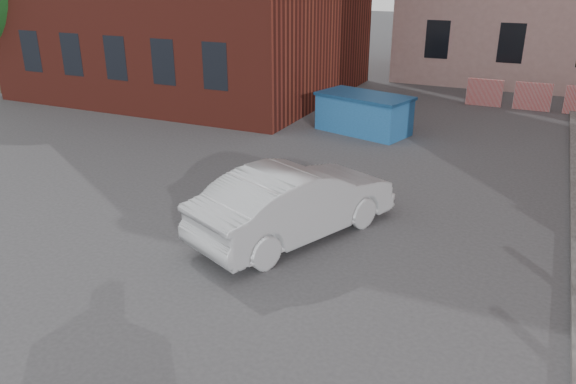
% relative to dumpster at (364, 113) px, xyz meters
% --- Properties ---
extents(ground, '(120.00, 120.00, 0.00)m').
position_rel_dumpster_xyz_m(ground, '(0.52, -9.52, -0.61)').
color(ground, '#38383A').
rests_on(ground, ground).
extents(barriers, '(4.70, 0.18, 1.00)m').
position_rel_dumpster_xyz_m(barriers, '(4.72, 5.48, -0.11)').
color(barriers, red).
rests_on(barriers, ground).
extents(dumpster, '(3.19, 2.23, 1.21)m').
position_rel_dumpster_xyz_m(dumpster, '(0.00, 0.00, 0.00)').
color(dumpster, '#2260A3').
rests_on(dumpster, ground).
extents(silver_car, '(3.11, 4.58, 1.43)m').
position_rel_dumpster_xyz_m(silver_car, '(1.06, -7.66, 0.10)').
color(silver_car, '#A9ACB0').
rests_on(silver_car, ground).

